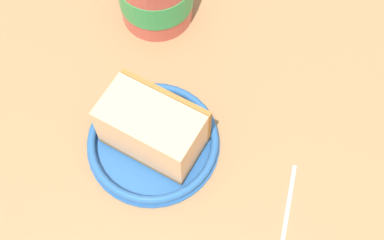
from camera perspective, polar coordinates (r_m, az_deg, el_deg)
ground_plane at (r=61.60cm, az=-3.65°, el=-0.97°), size 121.66×121.66×3.73cm
small_plate at (r=58.04cm, az=-4.29°, el=-2.43°), size 15.18×15.18×1.56cm
cake_slice at (r=55.15cm, az=-4.37°, el=-0.81°), size 9.70×12.35×6.76cm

